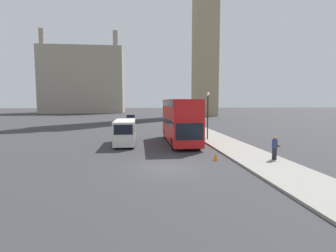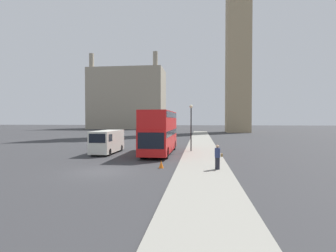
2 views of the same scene
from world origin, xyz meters
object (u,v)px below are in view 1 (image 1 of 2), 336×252
object	(u,v)px
pedestrian	(275,148)
parked_sedan	(131,119)
red_double_decker_bus	(180,119)
street_lamp	(208,108)
white_van	(125,132)

from	to	relation	value
pedestrian	parked_sedan	size ratio (longest dim) A/B	0.35
red_double_decker_bus	pedestrian	bearing A→B (deg)	-58.96
pedestrian	street_lamp	size ratio (longest dim) A/B	0.34
white_van	street_lamp	xyz separation A→B (m)	(8.70, 1.85, 2.21)
white_van	parked_sedan	world-z (taller)	white_van
white_van	pedestrian	xyz separation A→B (m)	(10.83, -8.33, -0.30)
red_double_decker_bus	pedestrian	size ratio (longest dim) A/B	6.07
white_van	parked_sedan	xyz separation A→B (m)	(-0.30, 28.16, -0.60)
red_double_decker_bus	parked_sedan	distance (m)	28.28
red_double_decker_bus	street_lamp	world-z (taller)	street_lamp
parked_sedan	pedestrian	bearing A→B (deg)	-73.04
pedestrian	parked_sedan	world-z (taller)	pedestrian
red_double_decker_bus	parked_sedan	bearing A→B (deg)	101.84
pedestrian	red_double_decker_bus	bearing A→B (deg)	121.04
red_double_decker_bus	white_van	bearing A→B (deg)	-174.36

